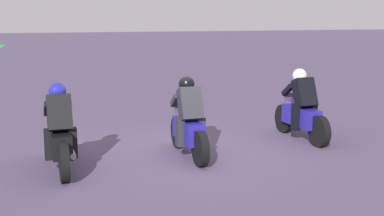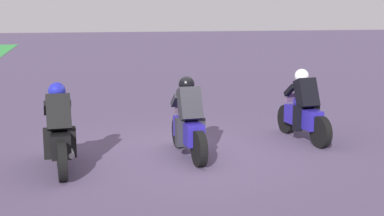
# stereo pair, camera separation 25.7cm
# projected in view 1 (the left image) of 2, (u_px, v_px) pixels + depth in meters

# --- Properties ---
(ground_plane) EXTENTS (120.00, 120.00, 0.00)m
(ground_plane) POSITION_uv_depth(u_px,v_px,m) (189.00, 153.00, 10.36)
(ground_plane) COLOR #4B3E5A
(rider_lane_a) EXTENTS (2.04, 0.56, 1.51)m
(rider_lane_a) POSITION_uv_depth(u_px,v_px,m) (301.00, 111.00, 11.38)
(rider_lane_a) COLOR black
(rider_lane_a) RESTS_ON ground_plane
(rider_lane_b) EXTENTS (2.04, 0.55, 1.51)m
(rider_lane_b) POSITION_uv_depth(u_px,v_px,m) (189.00, 124.00, 10.03)
(rider_lane_b) COLOR black
(rider_lane_b) RESTS_ON ground_plane
(rider_lane_c) EXTENTS (2.04, 0.55, 1.51)m
(rider_lane_c) POSITION_uv_depth(u_px,v_px,m) (60.00, 135.00, 9.16)
(rider_lane_c) COLOR black
(rider_lane_c) RESTS_ON ground_plane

